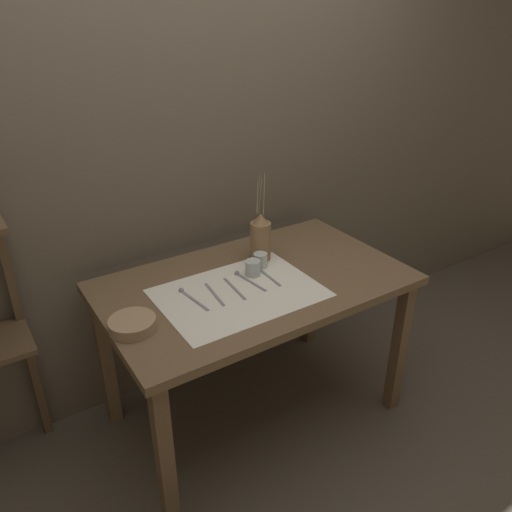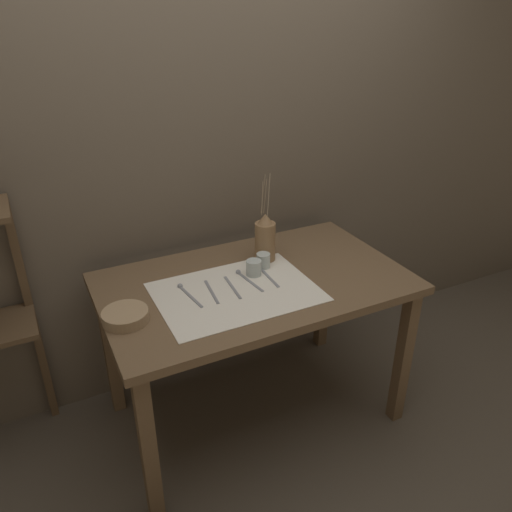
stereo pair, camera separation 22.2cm
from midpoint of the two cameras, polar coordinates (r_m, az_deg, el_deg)
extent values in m
plane|color=brown|center=(2.76, -2.53, -17.38)|extent=(12.00, 12.00, 0.00)
cube|color=brown|center=(2.55, -9.18, 10.03)|extent=(7.00, 0.06, 2.40)
cube|color=brown|center=(2.29, -2.92, -3.24)|extent=(1.39, 0.83, 0.04)
cube|color=brown|center=(2.09, -13.62, -21.79)|extent=(0.06, 0.06, 0.76)
cube|color=brown|center=(2.62, 13.68, -10.22)|extent=(0.06, 0.06, 0.76)
cube|color=brown|center=(2.61, -19.19, -11.21)|extent=(0.06, 0.06, 0.76)
cube|color=brown|center=(3.05, 4.24, -3.67)|extent=(0.06, 0.06, 0.76)
cube|color=brown|center=(2.55, -27.37, -7.74)|extent=(0.04, 0.04, 1.21)
cube|color=silver|center=(2.18, -4.88, -4.30)|extent=(0.69, 0.50, 0.00)
cylinder|color=olive|center=(2.41, -2.12, 1.62)|extent=(0.10, 0.10, 0.19)
cone|color=olive|center=(2.36, -2.17, 4.27)|extent=(0.07, 0.07, 0.05)
cylinder|color=#847056|center=(2.31, -1.84, 7.02)|extent=(0.04, 0.05, 0.19)
cylinder|color=#847056|center=(2.33, -2.51, 7.05)|extent=(0.02, 0.01, 0.19)
cylinder|color=#847056|center=(2.33, -2.26, 6.80)|extent=(0.02, 0.01, 0.17)
cylinder|color=#847056|center=(2.32, -2.58, 6.58)|extent=(0.02, 0.03, 0.16)
cylinder|color=#9E7F5B|center=(2.02, -17.05, -7.56)|extent=(0.18, 0.18, 0.05)
cylinder|color=#B7C1BC|center=(2.29, -3.14, -1.45)|extent=(0.07, 0.07, 0.07)
cylinder|color=#B7C1BC|center=(2.36, -2.18, -0.54)|extent=(0.07, 0.07, 0.07)
cube|color=gray|center=(2.14, -10.02, -5.10)|extent=(0.04, 0.20, 0.00)
sphere|color=gray|center=(2.22, -11.40, -3.96)|extent=(0.02, 0.02, 0.02)
cube|color=gray|center=(2.17, -7.70, -4.44)|extent=(0.03, 0.20, 0.00)
cube|color=gray|center=(2.20, -5.36, -3.81)|extent=(0.03, 0.20, 0.00)
cube|color=gray|center=(2.25, -3.42, -3.07)|extent=(0.04, 0.20, 0.00)
sphere|color=gray|center=(2.32, -4.94, -2.04)|extent=(0.02, 0.02, 0.02)
cube|color=gray|center=(2.29, -1.37, -2.39)|extent=(0.02, 0.20, 0.00)
camera|label=1|loc=(0.11, -92.86, -1.45)|focal=35.00mm
camera|label=2|loc=(0.11, 87.14, 1.45)|focal=35.00mm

